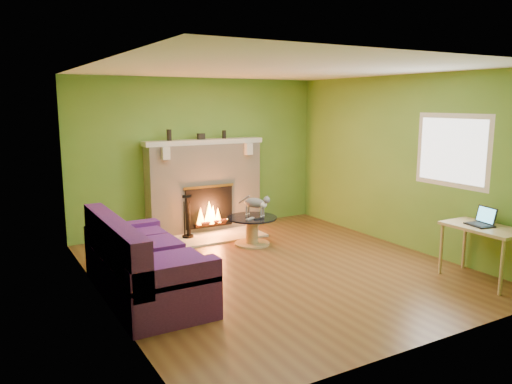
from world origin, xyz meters
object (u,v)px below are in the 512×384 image
sofa (141,266)px  desk (483,233)px  cat (255,205)px  coffee_table (252,229)px

sofa → desk: 4.14m
sofa → desk: sofa is taller
cat → desk: bearing=-90.7°
desk → cat: (-1.59, 2.87, -0.00)m
sofa → coffee_table: size_ratio=2.66×
coffee_table → cat: 0.37m
sofa → cat: bearing=29.5°
coffee_table → desk: 3.30m
sofa → coffee_table: bearing=29.4°
coffee_table → desk: desk is taller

